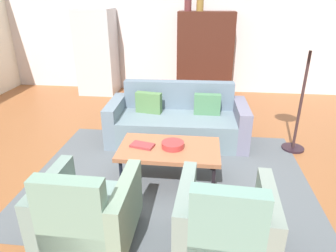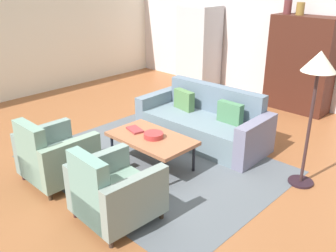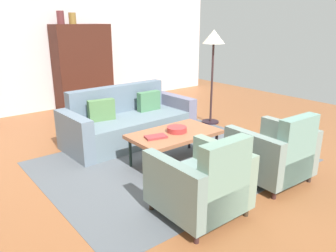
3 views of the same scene
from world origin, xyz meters
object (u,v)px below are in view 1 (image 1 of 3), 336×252
(book_stack, at_px, (142,145))
(floor_lamp, at_px, (311,51))
(coffee_table, at_px, (169,150))
(vase_round, at_px, (200,5))
(refrigerator, at_px, (97,52))
(couch, at_px, (177,121))
(fruit_bowl, at_px, (173,145))
(armchair_right, at_px, (225,226))
(armchair_left, at_px, (86,215))
(vase_tall, at_px, (188,4))
(cabinet, at_px, (205,55))

(book_stack, distance_m, floor_lamp, 2.50)
(coffee_table, xyz_separation_m, floor_lamp, (1.74, 1.01, 1.04))
(coffee_table, relative_size, floor_lamp, 0.70)
(coffee_table, height_order, floor_lamp, floor_lamp)
(vase_round, bearing_deg, coffee_table, -93.79)
(refrigerator, bearing_deg, book_stack, -64.07)
(couch, bearing_deg, fruit_bowl, 90.42)
(armchair_right, xyz_separation_m, refrigerator, (-2.62, 4.65, 0.58))
(armchair_left, distance_m, fruit_bowl, 1.34)
(armchair_left, bearing_deg, vase_round, 80.46)
(armchair_left, relative_size, armchair_right, 1.00)
(fruit_bowl, distance_m, vase_tall, 3.86)
(fruit_bowl, height_order, floor_lamp, floor_lamp)
(couch, height_order, book_stack, couch)
(cabinet, distance_m, vase_round, 1.02)
(fruit_bowl, xyz_separation_m, floor_lamp, (1.70, 1.01, 0.97))
(armchair_right, height_order, vase_tall, vase_tall)
(coffee_table, distance_m, fruit_bowl, 0.08)
(armchair_left, distance_m, armchair_right, 1.20)
(coffee_table, bearing_deg, couch, 90.13)
(armchair_right, bearing_deg, coffee_table, 119.95)
(refrigerator, bearing_deg, coffee_table, -59.84)
(vase_round, bearing_deg, fruit_bowl, -93.12)
(couch, distance_m, cabinet, 2.51)
(cabinet, height_order, floor_lamp, cabinet)
(couch, relative_size, book_stack, 7.04)
(couch, bearing_deg, vase_round, -97.46)
(coffee_table, height_order, armchair_left, armchair_left)
(coffee_table, xyz_separation_m, vase_round, (0.24, 3.58, 1.51))
(cabinet, xyz_separation_m, refrigerator, (-2.41, -0.10, 0.03))
(book_stack, bearing_deg, couch, 75.08)
(coffee_table, bearing_deg, armchair_left, -117.24)
(cabinet, bearing_deg, refrigerator, -177.51)
(refrigerator, bearing_deg, couch, -48.64)
(vase_tall, distance_m, refrigerator, 2.25)
(fruit_bowl, relative_size, vase_round, 1.19)
(book_stack, distance_m, refrigerator, 3.91)
(book_stack, height_order, vase_round, vase_round)
(book_stack, distance_m, vase_tall, 3.90)
(couch, distance_m, coffee_table, 1.19)
(couch, distance_m, vase_round, 2.90)
(armchair_left, bearing_deg, floor_lamp, 43.32)
(fruit_bowl, bearing_deg, coffee_table, 180.00)
(armchair_right, height_order, cabinet, cabinet)
(refrigerator, height_order, floor_lamp, refrigerator)
(refrigerator, bearing_deg, vase_round, 2.53)
(fruit_bowl, relative_size, vase_tall, 1.04)
(cabinet, bearing_deg, couch, -99.23)
(coffee_table, height_order, book_stack, book_stack)
(fruit_bowl, relative_size, refrigerator, 0.14)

